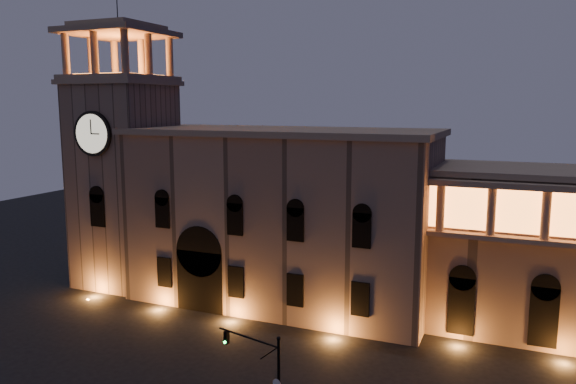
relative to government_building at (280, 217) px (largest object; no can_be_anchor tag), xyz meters
The scene contains 2 objects.
government_building is the anchor object (origin of this frame).
clock_tower 18.82m from the government_building, behind, with size 9.80×9.80×32.40m.
Camera 1 is at (20.18, -28.73, 19.96)m, focal length 35.00 mm.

